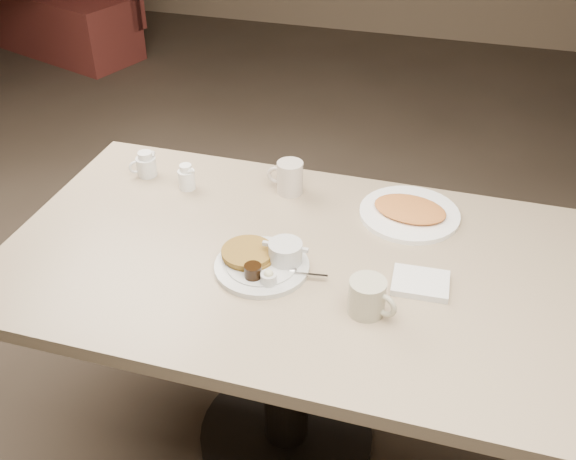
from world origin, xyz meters
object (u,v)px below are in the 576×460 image
(diner_table, at_px, (286,304))
(coffee_mug_far, at_px, (289,177))
(main_plate, at_px, (264,261))
(coffee_mug_near, at_px, (368,297))
(hash_plate, at_px, (410,212))
(creamer_right, at_px, (186,178))
(creamer_left, at_px, (146,165))

(diner_table, xyz_separation_m, coffee_mug_far, (-0.08, 0.31, 0.22))
(main_plate, xyz_separation_m, coffee_mug_near, (0.28, -0.09, 0.02))
(hash_plate, bearing_deg, coffee_mug_near, -95.37)
(hash_plate, bearing_deg, creamer_right, -176.88)
(coffee_mug_near, xyz_separation_m, hash_plate, (0.04, 0.43, -0.03))
(creamer_left, bearing_deg, creamer_right, -13.24)
(coffee_mug_far, distance_m, hash_plate, 0.37)
(main_plate, height_order, coffee_mug_far, coffee_mug_far)
(diner_table, bearing_deg, creamer_left, 152.68)
(main_plate, xyz_separation_m, creamer_left, (-0.50, 0.34, 0.01))
(hash_plate, bearing_deg, diner_table, -135.78)
(main_plate, xyz_separation_m, hash_plate, (0.32, 0.34, -0.01))
(coffee_mug_near, xyz_separation_m, creamer_right, (-0.63, 0.39, -0.01))
(diner_table, xyz_separation_m, main_plate, (-0.04, -0.06, 0.19))
(diner_table, distance_m, creamer_right, 0.50)
(main_plate, relative_size, creamer_right, 3.71)
(diner_table, distance_m, main_plate, 0.21)
(diner_table, bearing_deg, coffee_mug_far, 104.71)
(main_plate, relative_size, coffee_mug_near, 2.21)
(main_plate, bearing_deg, creamer_right, 138.75)
(diner_table, distance_m, creamer_left, 0.64)
(coffee_mug_near, bearing_deg, main_plate, 162.17)
(diner_table, height_order, creamer_right, creamer_right)
(creamer_left, bearing_deg, main_plate, -34.26)
(diner_table, relative_size, creamer_left, 17.55)
(main_plate, bearing_deg, coffee_mug_far, 96.47)
(creamer_right, bearing_deg, coffee_mug_near, -32.07)
(creamer_left, xyz_separation_m, hash_plate, (0.82, 0.00, -0.02))
(coffee_mug_near, height_order, creamer_left, coffee_mug_near)
(creamer_left, height_order, creamer_right, same)
(coffee_mug_far, distance_m, creamer_left, 0.46)
(diner_table, relative_size, main_plate, 5.05)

